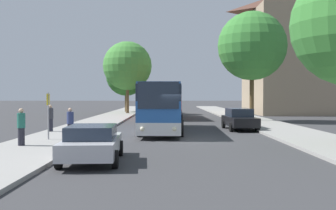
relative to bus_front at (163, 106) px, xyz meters
The scene contains 15 objects.
ground_plane 5.15m from the bus_front, 74.91° to the right, with size 300.00×300.00×0.00m, color #38383A.
sidewalk_left 7.59m from the bus_front, 140.73° to the right, with size 4.00×120.00×0.15m, color gray.
sidewalk_right 9.64m from the bus_front, 29.57° to the right, with size 4.00×120.00×0.15m, color gray.
building_right_background 33.05m from the bus_front, 52.43° to the left, with size 16.59×13.23×17.41m.
bus_front is the anchor object (origin of this frame).
bus_middle 15.19m from the bus_front, 89.31° to the left, with size 3.06×10.90×3.55m.
parked_car_left_curb 12.41m from the bus_front, 101.32° to the right, with size 2.27×4.56×1.35m.
parked_car_right_near 5.63m from the bus_front, 12.67° to the left, with size 2.10×4.69×1.52m.
bus_stop_sign 8.46m from the bus_front, 134.13° to the right, with size 0.08×0.45×2.43m.
pedestrian_waiting_near 7.49m from the bus_front, 130.53° to the right, with size 0.36×0.36×1.63m.
pedestrian_waiting_far 10.72m from the bus_front, 126.50° to the right, with size 0.36×0.36×1.71m.
pedestrian_walking_back 7.33m from the bus_front, 167.29° to the right, with size 0.36×0.36×1.70m.
tree_left_near 28.75m from the bus_front, 101.01° to the left, with size 5.61×5.61×7.82m.
tree_left_far 24.68m from the bus_front, 101.51° to the left, with size 6.24×6.24×9.17m.
tree_right_mid 13.65m from the bus_front, 50.10° to the left, with size 6.32×6.32×9.99m.
Camera 1 is at (-0.91, -21.82, 2.46)m, focal length 42.00 mm.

